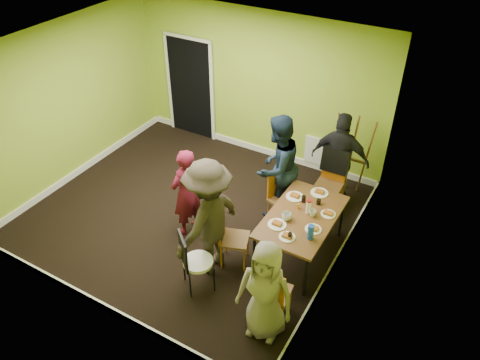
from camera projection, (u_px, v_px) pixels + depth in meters
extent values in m
plane|color=black|center=(193.00, 212.00, 7.83)|extent=(5.00, 5.00, 0.00)
cube|color=#9BBB30|center=(258.00, 86.00, 8.59)|extent=(5.00, 0.04, 2.80)
cube|color=#9BBB30|center=(76.00, 228.00, 5.43)|extent=(5.00, 0.04, 2.80)
cube|color=#9BBB30|center=(68.00, 103.00, 8.02)|extent=(0.04, 4.50, 2.80)
cube|color=#9BBB30|center=(347.00, 191.00, 6.00)|extent=(0.04, 4.50, 2.80)
cube|color=white|center=(180.00, 50.00, 6.19)|extent=(5.00, 4.50, 0.04)
cube|color=black|center=(191.00, 88.00, 9.40)|extent=(1.00, 0.05, 2.04)
cube|color=white|center=(318.00, 151.00, 8.63)|extent=(0.50, 0.04, 0.55)
cylinder|color=black|center=(254.00, 256.00, 6.52)|extent=(0.04, 0.04, 0.71)
cylinder|color=black|center=(306.00, 277.00, 6.20)|extent=(0.04, 0.04, 0.71)
cylinder|color=black|center=(295.00, 202.00, 7.48)|extent=(0.04, 0.04, 0.71)
cylinder|color=black|center=(342.00, 218.00, 7.17)|extent=(0.04, 0.04, 0.71)
cube|color=brown|center=(302.00, 217.00, 6.62)|extent=(0.90, 1.50, 0.04)
cylinder|color=orange|center=(282.00, 202.00, 7.73)|extent=(0.02, 0.02, 0.41)
cylinder|color=orange|center=(268.00, 210.00, 7.56)|extent=(0.02, 0.02, 0.41)
cylinder|color=orange|center=(296.00, 211.00, 7.53)|extent=(0.02, 0.02, 0.41)
cylinder|color=orange|center=(282.00, 220.00, 7.37)|extent=(0.02, 0.02, 0.41)
cube|color=brown|center=(283.00, 201.00, 7.43)|extent=(0.47, 0.47, 0.04)
cube|color=orange|center=(276.00, 183.00, 7.39)|extent=(0.15, 0.34, 0.46)
cylinder|color=orange|center=(226.00, 241.00, 6.95)|extent=(0.03, 0.03, 0.44)
cylinder|color=orange|center=(221.00, 257.00, 6.68)|extent=(0.03, 0.03, 0.44)
cylinder|color=orange|center=(248.00, 244.00, 6.90)|extent=(0.03, 0.03, 0.44)
cylinder|color=orange|center=(244.00, 260.00, 6.64)|extent=(0.03, 0.03, 0.44)
cube|color=brown|center=(235.00, 239.00, 6.66)|extent=(0.50, 0.50, 0.04)
cube|color=orange|center=(221.00, 224.00, 6.53)|extent=(0.16, 0.36, 0.49)
cylinder|color=orange|center=(340.00, 195.00, 7.82)|extent=(0.03, 0.03, 0.47)
cylinder|color=orange|center=(320.00, 189.00, 7.96)|extent=(0.03, 0.03, 0.47)
cylinder|color=orange|center=(333.00, 207.00, 7.57)|extent=(0.03, 0.03, 0.47)
cylinder|color=orange|center=(312.00, 201.00, 7.71)|extent=(0.03, 0.03, 0.47)
cube|color=brown|center=(328.00, 187.00, 7.63)|extent=(0.43, 0.43, 0.04)
cube|color=orange|center=(334.00, 166.00, 7.60)|extent=(0.40, 0.04, 0.53)
cylinder|color=orange|center=(257.00, 309.00, 5.95)|extent=(0.03, 0.03, 0.43)
cylinder|color=orange|center=(282.00, 317.00, 5.84)|extent=(0.03, 0.03, 0.43)
cylinder|color=orange|center=(267.00, 290.00, 6.19)|extent=(0.03, 0.03, 0.43)
cylinder|color=orange|center=(290.00, 298.00, 6.09)|extent=(0.03, 0.03, 0.43)
cube|color=brown|center=(275.00, 292.00, 5.89)|extent=(0.42, 0.42, 0.04)
cube|color=orange|center=(270.00, 289.00, 5.60)|extent=(0.37, 0.07, 0.48)
cylinder|color=black|center=(184.00, 268.00, 6.51)|extent=(0.03, 0.03, 0.44)
cylinder|color=black|center=(190.00, 286.00, 6.25)|extent=(0.03, 0.03, 0.44)
cylinder|color=black|center=(207.00, 262.00, 6.60)|extent=(0.03, 0.03, 0.44)
cylinder|color=black|center=(214.00, 279.00, 6.34)|extent=(0.03, 0.03, 0.44)
cylinder|color=white|center=(198.00, 262.00, 6.29)|extent=(0.41, 0.41, 0.05)
cube|color=black|center=(183.00, 252.00, 6.09)|extent=(0.30, 0.26, 0.49)
cylinder|color=brown|center=(342.00, 153.00, 7.86)|extent=(0.23, 0.37, 1.61)
cylinder|color=brown|center=(366.00, 159.00, 7.70)|extent=(0.23, 0.37, 1.61)
cylinder|color=brown|center=(349.00, 163.00, 7.61)|extent=(0.03, 0.36, 1.57)
cube|color=brown|center=(353.00, 160.00, 7.77)|extent=(0.43, 0.04, 0.04)
cylinder|color=white|center=(295.00, 197.00, 6.95)|extent=(0.27, 0.27, 0.01)
cylinder|color=white|center=(277.00, 225.00, 6.45)|extent=(0.26, 0.26, 0.01)
cylinder|color=white|center=(319.00, 193.00, 7.03)|extent=(0.27, 0.27, 0.01)
cylinder|color=white|center=(287.00, 237.00, 6.24)|extent=(0.22, 0.22, 0.01)
cylinder|color=white|center=(328.00, 214.00, 6.63)|extent=(0.21, 0.21, 0.01)
cylinder|color=white|center=(313.00, 229.00, 6.37)|extent=(0.23, 0.23, 0.01)
cylinder|color=white|center=(308.00, 207.00, 6.60)|extent=(0.07, 0.07, 0.20)
cylinder|color=blue|center=(311.00, 232.00, 6.17)|extent=(0.08, 0.08, 0.22)
cylinder|color=orange|center=(298.00, 206.00, 6.71)|extent=(0.03, 0.03, 0.09)
cylinder|color=black|center=(304.00, 199.00, 6.83)|extent=(0.06, 0.06, 0.11)
cylinder|color=black|center=(319.00, 202.00, 6.80)|extent=(0.06, 0.06, 0.09)
cylinder|color=black|center=(290.00, 236.00, 6.20)|extent=(0.06, 0.06, 0.10)
imported|color=white|center=(287.00, 216.00, 6.51)|extent=(0.13, 0.13, 0.11)
imported|color=white|center=(312.00, 213.00, 6.58)|extent=(0.10, 0.10, 0.10)
imported|color=#580F21|center=(186.00, 193.00, 7.06)|extent=(0.47, 0.61, 1.49)
imported|color=#142233|center=(277.00, 167.00, 7.36)|extent=(0.85, 0.99, 1.77)
imported|color=#302920|center=(209.00, 218.00, 6.33)|extent=(0.83, 1.25, 1.80)
imported|color=black|center=(340.00, 159.00, 7.65)|extent=(0.99, 0.47, 1.65)
imported|color=gray|center=(265.00, 291.00, 5.53)|extent=(0.75, 0.52, 1.44)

